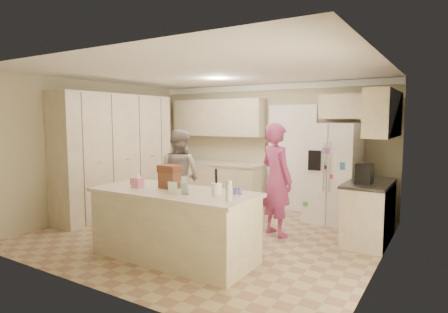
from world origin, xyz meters
The scene contains 41 objects.
floor centered at (0.00, 0.00, -0.01)m, with size 5.20×4.60×0.02m, color tan.
ceiling centered at (0.00, 0.00, 2.61)m, with size 5.20×4.60×0.02m, color white.
wall_back centered at (0.00, 2.31, 1.30)m, with size 5.20×0.02×2.60m, color #B6AD8B.
wall_front centered at (0.00, -2.31, 1.30)m, with size 5.20×0.02×2.60m, color #B6AD8B.
wall_left centered at (-2.61, 0.00, 1.30)m, with size 0.02×4.60×2.60m, color #B6AD8B.
wall_right centered at (2.61, 0.00, 1.30)m, with size 0.02×4.60×2.60m, color #B6AD8B.
crown_back centered at (0.00, 2.26, 2.53)m, with size 5.20×0.08×0.12m, color white.
pantry_bank centered at (-2.30, 0.20, 1.18)m, with size 0.60×2.60×2.35m, color beige.
back_base_cab centered at (-1.15, 2.00, 0.44)m, with size 2.20×0.60×0.88m, color beige.
back_countertop centered at (-1.15, 1.99, 0.90)m, with size 2.24×0.63×0.04m, color beige.
back_upper_cab centered at (-1.15, 2.12, 1.90)m, with size 2.20×0.35×0.80m, color beige.
doorway_opening centered at (0.55, 2.28, 1.05)m, with size 0.90×0.06×2.10m, color black.
doorway_casing centered at (0.55, 2.24, 1.05)m, with size 1.02×0.03×2.22m, color white.
wall_frame_upper centered at (0.02, 2.27, 1.55)m, with size 0.15×0.02×0.20m, color brown.
wall_frame_lower centered at (0.02, 2.27, 1.28)m, with size 0.15×0.02×0.20m, color brown.
refrigerator centered at (1.51, 1.81, 0.90)m, with size 0.90×0.70×1.80m, color white.
fridge_seam centered at (1.51, 1.46, 0.90)m, with size 0.01×0.02×1.78m, color gray.
fridge_dispenser centered at (1.29, 1.45, 1.15)m, with size 0.22×0.03×0.35m, color black.
fridge_handle_l centered at (1.46, 1.44, 1.05)m, with size 0.02×0.02×0.85m, color silver.
fridge_handle_r centered at (1.56, 1.44, 1.05)m, with size 0.02×0.02×0.85m, color silver.
over_fridge_cab centered at (1.65, 2.12, 2.10)m, with size 0.95×0.35×0.45m, color beige.
right_base_cab centered at (2.30, 1.00, 0.44)m, with size 0.60×1.20×0.88m, color beige.
right_countertop centered at (2.29, 1.00, 0.90)m, with size 0.63×1.24×0.04m, color #2D2B28.
right_upper_cab centered at (2.43, 1.20, 1.95)m, with size 0.35×1.50×0.70m, color beige.
coffee_maker centered at (2.25, 0.80, 1.07)m, with size 0.22×0.28×0.30m, color black.
island_base centered at (0.20, -1.10, 0.44)m, with size 2.20×0.90×0.88m, color beige.
island_top centered at (0.20, -1.10, 0.90)m, with size 2.28×0.96×0.05m, color beige.
utensil_crock centered at (0.85, -1.05, 1.00)m, with size 0.13×0.13×0.15m, color white.
tissue_box centered at (-0.35, -1.20, 1.00)m, with size 0.13×0.13×0.14m, color pink.
tissue_plume centered at (-0.35, -1.20, 1.10)m, with size 0.08×0.08×0.08m, color white.
dollhouse_body centered at (0.05, -1.00, 1.04)m, with size 0.26×0.18×0.22m, color brown.
dollhouse_roof centered at (0.05, -1.00, 1.20)m, with size 0.28×0.20×0.10m, color #592D1E.
jam_jar centered at (-0.60, -1.05, 0.97)m, with size 0.07×0.07×0.09m, color #59263F.
greeting_card_a centered at (0.35, -1.30, 1.01)m, with size 0.12×0.01×0.16m, color white.
greeting_card_b centered at (0.50, -1.25, 1.01)m, with size 0.12×0.01×0.16m, color silver.
water_bottle centered at (1.15, -1.25, 1.04)m, with size 0.07×0.07×0.24m, color silver.
shaker_salt centered at (1.02, -0.88, 0.97)m, with size 0.05×0.05×0.09m, color #505BB4.
shaker_pepper centered at (1.09, -0.88, 0.97)m, with size 0.05×0.05×0.09m, color #505BB4.
teen_boy centered at (-0.85, 0.36, 0.85)m, with size 0.82×0.64×1.69m, color #9A9592.
teen_girl centered at (0.96, 0.56, 0.90)m, with size 0.66×0.43×1.81m, color #B43E71.
fridge_magnets centered at (1.51, 1.45, 0.90)m, with size 0.76×0.02×1.44m, color tan, non-canonical shape.
Camera 1 is at (3.34, -4.93, 1.87)m, focal length 30.00 mm.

